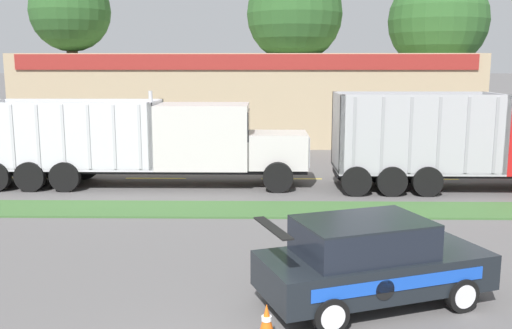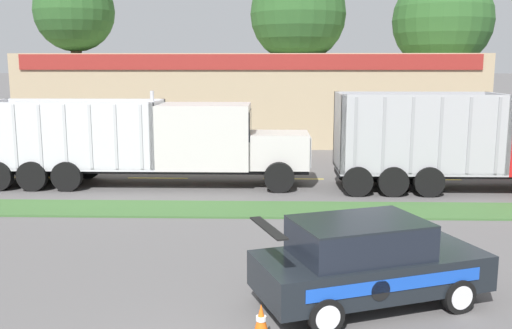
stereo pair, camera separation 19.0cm
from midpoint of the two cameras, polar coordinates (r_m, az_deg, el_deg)
name	(u,v)px [view 1 (the left image)]	position (r m, az deg, el deg)	size (l,w,h in m)	color
grass_verge	(255,209)	(17.72, -0.43, -4.52)	(120.00, 1.99, 0.06)	#3D6633
centre_line_3	(21,178)	(24.64, -22.64, -1.24)	(2.40, 0.14, 0.01)	yellow
centre_line_4	(156,178)	(23.02, -10.22, -1.36)	(2.40, 0.14, 0.01)	yellow
centre_line_5	(292,179)	(22.61, 3.34, -1.43)	(2.40, 0.14, 0.01)	yellow
centre_line_6	(428,179)	(23.46, 16.64, -1.42)	(2.40, 0.14, 0.01)	yellow
dump_truck_lead	(504,146)	(22.26, 23.32, 1.68)	(10.64, 2.70, 3.47)	black
dump_truck_mid	(174,144)	(21.34, -8.48, 2.09)	(11.80, 2.60, 3.55)	black
rally_car	(370,261)	(10.98, 10.86, -9.42)	(4.64, 3.18, 1.68)	black
traffic_cone	(267,323)	(9.59, 0.48, -15.58)	(0.40, 0.40, 0.65)	black
store_building_backdrop	(249,96)	(36.06, -0.88, 6.87)	(25.33, 12.10, 5.05)	tan
tree_behind_left	(70,4)	(34.12, -18.30, 14.96)	(4.40, 4.40, 10.67)	brown
tree_behind_centre	(295,4)	(32.99, 3.73, 15.69)	(5.34, 5.34, 11.25)	brown
tree_behind_right	(439,10)	(37.15, 17.66, 14.47)	(5.96, 5.96, 11.56)	brown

